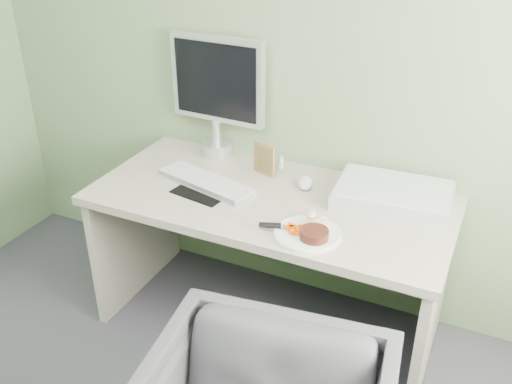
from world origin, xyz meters
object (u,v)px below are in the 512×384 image
at_px(monitor, 217,90).
at_px(scanner, 393,196).
at_px(desk, 270,231).
at_px(plate, 307,234).

bearing_deg(monitor, scanner, -6.91).
relative_size(desk, monitor, 2.68).
relative_size(scanner, monitor, 0.82).
distance_m(plate, scanner, 0.46).
bearing_deg(scanner, monitor, 167.34).
relative_size(desk, scanner, 3.27).
height_order(desk, monitor, monitor).
xyz_separation_m(plate, monitor, (-0.69, 0.54, 0.33)).
bearing_deg(plate, monitor, 141.63).
height_order(plate, monitor, monitor).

